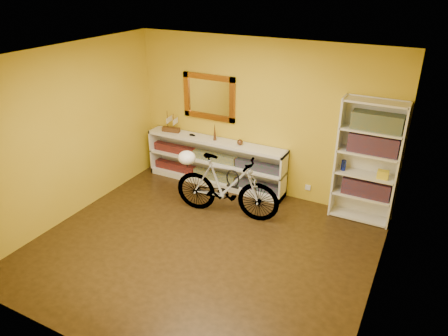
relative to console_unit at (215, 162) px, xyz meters
The scene contains 24 objects.
floor 2.02m from the console_unit, 67.20° to the right, with size 4.50×4.00×0.01m, color black.
ceiling 2.94m from the console_unit, 67.20° to the right, with size 4.50×4.00×0.01m, color silver.
back_wall 1.18m from the console_unit, 13.99° to the left, with size 4.50×0.01×2.60m, color gold.
left_wall 2.51m from the console_unit, 129.42° to the right, with size 0.01×4.00×2.60m, color gold.
right_wall 3.63m from the console_unit, 31.02° to the right, with size 0.01×4.00×2.60m, color gold.
gilt_mirror 1.15m from the console_unit, 141.29° to the left, with size 0.98×0.06×0.78m, color brown.
wall_socket 1.68m from the console_unit, ahead, with size 0.09×0.01×0.09m, color silver.
console_unit is the anchor object (origin of this frame).
cd_row_lower 0.26m from the console_unit, 90.00° to the right, with size 2.50×0.13×0.14m, color black.
cd_row_upper 0.11m from the console_unit, 90.00° to the right, with size 2.50×0.13×0.14m, color navy.
model_ship 1.10m from the console_unit, behind, with size 0.32×0.12×0.38m, color #422712, non-canonical shape.
toy_car 0.62m from the console_unit, behind, with size 0.00×0.00×0.00m, color black.
bronze_ornament 0.58m from the console_unit, ahead, with size 0.05×0.05×0.31m, color #56321D.
decorative_orb 0.68m from the console_unit, ahead, with size 0.10×0.10×0.10m, color #56321D.
bookcase 2.60m from the console_unit, ahead, with size 0.90×0.30×1.90m, color silver, non-canonical shape.
book_row_a 2.60m from the console_unit, ahead, with size 0.70×0.22×0.26m, color maroon.
book_row_b 2.72m from the console_unit, ahead, with size 0.70×0.22×0.28m, color maroon.
book_row_c 2.84m from the console_unit, ahead, with size 0.70×0.22×0.25m, color #1B505E.
travel_mug 2.26m from the console_unit, ahead, with size 0.07×0.07×0.16m, color #152295.
red_tin 2.60m from the console_unit, ahead, with size 0.14×0.14×0.18m, color maroon.
yellow_bag 2.82m from the console_unit, ahead, with size 0.16×0.11×0.12m, color yellow.
bicycle 1.08m from the console_unit, 51.81° to the right, with size 1.71×0.44×1.01m, color silver.
helmet 1.04m from the console_unit, 89.05° to the right, with size 0.28×0.27×0.21m, color white.
u_lock 1.15m from the console_unit, 47.42° to the right, with size 0.22×0.22×0.02m, color black.
Camera 1 is at (2.51, -4.10, 3.51)m, focal length 33.59 mm.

